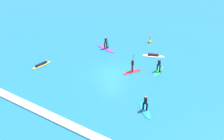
% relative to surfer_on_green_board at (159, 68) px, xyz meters
% --- Properties ---
extents(ground_plane, '(120.00, 120.00, 0.00)m').
position_rel_surfer_on_green_board_xyz_m(ground_plane, '(-4.56, -3.42, -0.46)').
color(ground_plane, '#1E6B93').
rests_on(ground_plane, ground).
extents(surfer_on_green_board, '(1.00, 2.78, 2.37)m').
position_rel_surfer_on_green_board_xyz_m(surfer_on_green_board, '(0.00, 0.00, 0.00)').
color(surfer_on_green_board, '#23B266').
rests_on(surfer_on_green_board, ground_plane).
extents(surfer_on_yellow_board, '(1.09, 2.77, 0.39)m').
position_rel_surfer_on_green_board_xyz_m(surfer_on_yellow_board, '(-13.14, -6.53, -0.31)').
color(surfer_on_yellow_board, yellow).
rests_on(surfer_on_yellow_board, ground_plane).
extents(surfer_on_red_board, '(1.84, 2.57, 2.37)m').
position_rel_surfer_on_green_board_xyz_m(surfer_on_red_board, '(-2.65, -1.81, -0.01)').
color(surfer_on_red_board, red).
rests_on(surfer_on_red_board, ground_plane).
extents(surfer_on_purple_board, '(3.33, 1.33, 2.00)m').
position_rel_surfer_on_green_board_xyz_m(surfer_on_purple_board, '(-8.70, 1.55, 0.00)').
color(surfer_on_purple_board, purple).
rests_on(surfer_on_purple_board, ground_plane).
extents(surfer_on_blue_board, '(2.50, 2.50, 1.82)m').
position_rel_surfer_on_green_board_xyz_m(surfer_on_blue_board, '(1.91, -7.52, -0.02)').
color(surfer_on_blue_board, '#1E8CD1').
rests_on(surfer_on_blue_board, ground_plane).
extents(surfer_on_white_board, '(3.03, 1.82, 0.39)m').
position_rel_surfer_on_green_board_xyz_m(surfer_on_white_board, '(-2.16, 3.22, -0.33)').
color(surfer_on_white_board, white).
rests_on(surfer_on_white_board, ground_plane).
extents(marker_buoy, '(0.46, 0.46, 1.35)m').
position_rel_surfer_on_green_board_xyz_m(marker_buoy, '(-4.37, 6.64, -0.27)').
color(marker_buoy, yellow).
rests_on(marker_buoy, ground_plane).
extents(wave_crest, '(25.81, 0.90, 0.18)m').
position_rel_surfer_on_green_board_xyz_m(wave_crest, '(-4.56, -13.28, -0.37)').
color(wave_crest, white).
rests_on(wave_crest, ground_plane).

